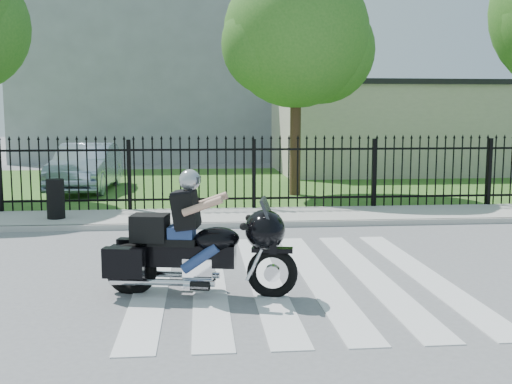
{
  "coord_description": "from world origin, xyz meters",
  "views": [
    {
      "loc": [
        -1.32,
        -8.48,
        2.38
      ],
      "look_at": [
        -0.31,
        2.17,
        1.0
      ],
      "focal_mm": 42.0,
      "sensor_mm": 36.0,
      "label": 1
    }
  ],
  "objects": [
    {
      "name": "building_tall",
      "position": [
        -3.0,
        26.0,
        6.0
      ],
      "size": [
        15.0,
        10.0,
        12.0
      ],
      "primitive_type": "cube",
      "color": "#97999F",
      "rests_on": "ground"
    },
    {
      "name": "building_low_roof",
      "position": [
        7.0,
        16.0,
        3.6
      ],
      "size": [
        10.2,
        6.2,
        0.2
      ],
      "primitive_type": "cube",
      "color": "black",
      "rests_on": "building_low"
    },
    {
      "name": "motorcycle_rider",
      "position": [
        -1.4,
        -0.7,
        0.7
      ],
      "size": [
        2.57,
        1.17,
        1.72
      ],
      "rotation": [
        0.0,
        0.0,
        -0.19
      ],
      "color": "black",
      "rests_on": "ground"
    },
    {
      "name": "building_low",
      "position": [
        7.0,
        16.0,
        1.75
      ],
      "size": [
        10.0,
        6.0,
        3.5
      ],
      "primitive_type": "cube",
      "color": "beige",
      "rests_on": "ground"
    },
    {
      "name": "ground",
      "position": [
        0.0,
        0.0,
        0.0
      ],
      "size": [
        120.0,
        120.0,
        0.0
      ],
      "primitive_type": "plane",
      "color": "slate",
      "rests_on": "ground"
    },
    {
      "name": "tree_mid",
      "position": [
        1.5,
        9.0,
        4.67
      ],
      "size": [
        4.2,
        4.2,
        6.78
      ],
      "color": "#382316",
      "rests_on": "ground"
    },
    {
      "name": "litter_bin",
      "position": [
        -4.48,
        4.86,
        0.55
      ],
      "size": [
        0.51,
        0.51,
        0.87
      ],
      "primitive_type": "cylinder",
      "rotation": [
        0.0,
        0.0,
        -0.41
      ],
      "color": "black",
      "rests_on": "sidewalk"
    },
    {
      "name": "crosswalk",
      "position": [
        0.0,
        0.0,
        0.01
      ],
      "size": [
        5.0,
        5.5,
        0.01
      ],
      "primitive_type": null,
      "color": "silver",
      "rests_on": "ground"
    },
    {
      "name": "parked_car",
      "position": [
        -4.86,
        10.64,
        0.76
      ],
      "size": [
        1.73,
        4.53,
        1.47
      ],
      "primitive_type": "imported",
      "rotation": [
        0.0,
        0.0,
        -0.04
      ],
      "color": "#ACBDD8",
      "rests_on": "grass_strip"
    },
    {
      "name": "iron_fence",
      "position": [
        0.0,
        6.0,
        0.9
      ],
      "size": [
        26.0,
        0.04,
        1.8
      ],
      "color": "black",
      "rests_on": "ground"
    },
    {
      "name": "grass_strip",
      "position": [
        0.0,
        12.0,
        0.01
      ],
      "size": [
        40.0,
        12.0,
        0.02
      ],
      "primitive_type": "cube",
      "color": "#2E5F20",
      "rests_on": "ground"
    },
    {
      "name": "curb",
      "position": [
        0.0,
        4.0,
        0.06
      ],
      "size": [
        40.0,
        0.12,
        0.12
      ],
      "primitive_type": "cube",
      "color": "#ADAAA3",
      "rests_on": "ground"
    },
    {
      "name": "sidewalk",
      "position": [
        0.0,
        5.0,
        0.06
      ],
      "size": [
        40.0,
        2.0,
        0.12
      ],
      "primitive_type": "cube",
      "color": "#ADAAA3",
      "rests_on": "ground"
    }
  ]
}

